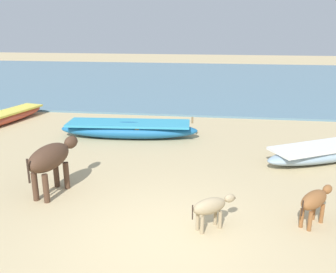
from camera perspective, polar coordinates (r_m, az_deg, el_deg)
The scene contains 8 objects.
ground at distance 6.36m, azimuth -1.24°, elevation -15.79°, with size 80.00×80.00×0.00m, color tan.
sea_water at distance 24.11m, azimuth 5.96°, elevation 8.84°, with size 60.00×20.00×0.08m, color slate.
fishing_boat_0 at distance 11.66m, azimuth -6.14°, elevation 1.16°, with size 4.44×1.35×0.71m.
fishing_boat_4 at distance 14.56m, azimuth -24.29°, elevation 2.72°, with size 1.62×3.91×0.60m.
fishing_boat_5 at distance 10.67m, azimuth 24.57°, elevation -2.04°, with size 4.12×2.85×0.64m.
cow_adult_dark at distance 7.99m, azimuth -17.82°, elevation -3.29°, with size 0.72×1.67×1.09m.
calf_near_brown at distance 7.06m, azimuth 21.97°, elevation -9.26°, with size 0.79×0.87×0.66m.
calf_far_dun at distance 6.49m, azimuth 6.73°, elevation -10.88°, with size 0.81×0.67×0.59m.
Camera 1 is at (0.88, -5.27, 3.45)m, focal length 38.99 mm.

